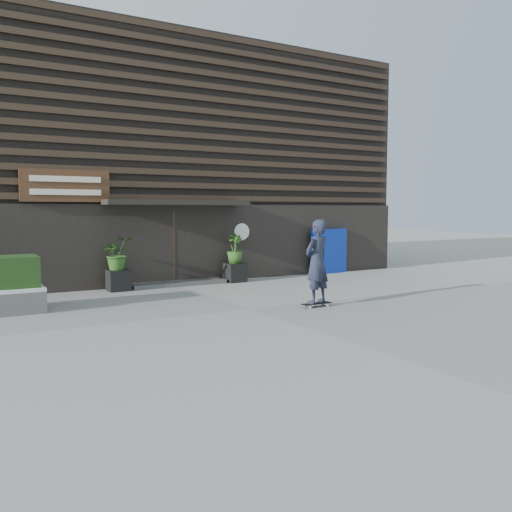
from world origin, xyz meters
TOP-DOWN VIEW (x-y plane):
  - ground at (0.00, 0.00)m, footprint 80.00×80.00m
  - entrance_step at (0.00, 4.60)m, footprint 3.00×0.80m
  - planter_pot_left at (-1.90, 4.40)m, footprint 0.60×0.60m
  - bamboo_left at (-1.90, 4.40)m, footprint 0.86×0.75m
  - planter_pot_right at (1.90, 4.40)m, footprint 0.60×0.60m
  - bamboo_right at (1.90, 4.40)m, footprint 0.54×0.54m
  - blue_tarp at (5.95, 4.70)m, footprint 1.74×0.36m
  - building at (-0.00, 9.96)m, footprint 18.00×11.00m
  - skateboarder at (1.52, -0.55)m, footprint 0.84×0.67m

SIDE VIEW (x-z plane):
  - ground at x=0.00m, z-range 0.00..0.00m
  - entrance_step at x=0.00m, z-range 0.00..0.12m
  - planter_pot_left at x=-1.90m, z-range 0.00..0.60m
  - planter_pot_right at x=1.90m, z-range 0.00..0.60m
  - blue_tarp at x=5.95m, z-range 0.00..1.63m
  - bamboo_left at x=-1.90m, z-range 0.60..1.56m
  - bamboo_right at x=1.90m, z-range 0.60..1.56m
  - skateboarder at x=1.52m, z-range 0.04..2.15m
  - building at x=0.00m, z-range -0.01..7.99m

